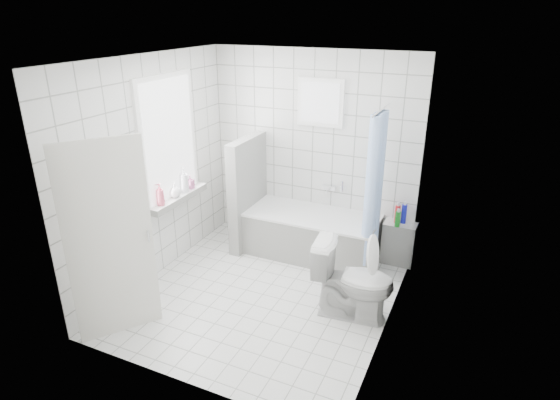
% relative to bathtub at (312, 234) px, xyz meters
% --- Properties ---
extents(ground, '(3.00, 3.00, 0.00)m').
position_rel_bathtub_xyz_m(ground, '(-0.16, -1.12, -0.29)').
color(ground, white).
rests_on(ground, ground).
extents(ceiling, '(3.00, 3.00, 0.00)m').
position_rel_bathtub_xyz_m(ceiling, '(-0.16, -1.12, 2.31)').
color(ceiling, white).
rests_on(ceiling, ground).
extents(wall_back, '(2.80, 0.02, 2.60)m').
position_rel_bathtub_xyz_m(wall_back, '(-0.16, 0.38, 1.01)').
color(wall_back, white).
rests_on(wall_back, ground).
extents(wall_front, '(2.80, 0.02, 2.60)m').
position_rel_bathtub_xyz_m(wall_front, '(-0.16, -2.62, 1.01)').
color(wall_front, white).
rests_on(wall_front, ground).
extents(wall_left, '(0.02, 3.00, 2.60)m').
position_rel_bathtub_xyz_m(wall_left, '(-1.56, -1.12, 1.01)').
color(wall_left, white).
rests_on(wall_left, ground).
extents(wall_right, '(0.02, 3.00, 2.60)m').
position_rel_bathtub_xyz_m(wall_right, '(1.24, -1.12, 1.01)').
color(wall_right, white).
rests_on(wall_right, ground).
extents(window_left, '(0.01, 0.90, 1.40)m').
position_rel_bathtub_xyz_m(window_left, '(-1.52, -0.82, 1.31)').
color(window_left, white).
rests_on(window_left, wall_left).
extents(window_back, '(0.50, 0.01, 0.50)m').
position_rel_bathtub_xyz_m(window_back, '(-0.06, 0.33, 1.66)').
color(window_back, white).
rests_on(window_back, wall_back).
extents(window_sill, '(0.18, 1.02, 0.08)m').
position_rel_bathtub_xyz_m(window_sill, '(-1.47, -0.82, 0.57)').
color(window_sill, white).
rests_on(window_sill, wall_left).
extents(door, '(0.50, 0.67, 2.00)m').
position_rel_bathtub_xyz_m(door, '(-1.18, -2.28, 0.71)').
color(door, silver).
rests_on(door, ground).
extents(bathtub, '(1.69, 0.77, 0.58)m').
position_rel_bathtub_xyz_m(bathtub, '(0.00, 0.00, 0.00)').
color(bathtub, white).
rests_on(bathtub, ground).
extents(partition_wall, '(0.15, 0.85, 1.50)m').
position_rel_bathtub_xyz_m(partition_wall, '(-0.91, -0.05, 0.46)').
color(partition_wall, white).
rests_on(partition_wall, ground).
extents(tiled_ledge, '(0.40, 0.24, 0.55)m').
position_rel_bathtub_xyz_m(tiled_ledge, '(1.08, 0.25, -0.02)').
color(tiled_ledge, white).
rests_on(tiled_ledge, ground).
extents(toilet, '(0.87, 0.55, 0.85)m').
position_rel_bathtub_xyz_m(toilet, '(0.87, -1.07, 0.13)').
color(toilet, white).
rests_on(toilet, ground).
extents(curtain_rod, '(0.02, 0.80, 0.02)m').
position_rel_bathtub_xyz_m(curtain_rod, '(0.79, -0.02, 1.71)').
color(curtain_rod, silver).
rests_on(curtain_rod, wall_back).
extents(shower_curtain, '(0.14, 0.48, 1.78)m').
position_rel_bathtub_xyz_m(shower_curtain, '(0.79, -0.16, 0.81)').
color(shower_curtain, '#528CF1').
rests_on(shower_curtain, curtain_rod).
extents(tub_faucet, '(0.18, 0.06, 0.06)m').
position_rel_bathtub_xyz_m(tub_faucet, '(0.10, 0.33, 0.56)').
color(tub_faucet, silver).
rests_on(tub_faucet, wall_back).
extents(sill_bottles, '(0.20, 0.72, 0.32)m').
position_rel_bathtub_xyz_m(sill_bottles, '(-1.46, -0.85, 0.74)').
color(sill_bottles, white).
rests_on(sill_bottles, window_sill).
extents(ledge_bottles, '(0.14, 0.20, 0.25)m').
position_rel_bathtub_xyz_m(ledge_bottles, '(1.06, 0.24, 0.37)').
color(ledge_bottles, '#178A21').
rests_on(ledge_bottles, tiled_ledge).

